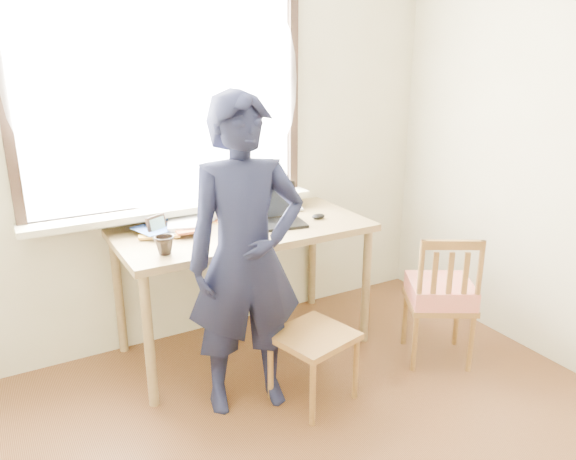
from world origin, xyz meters
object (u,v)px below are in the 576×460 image
desk (243,239)px  mug_dark (165,245)px  laptop (274,214)px  mug_white (214,212)px  work_chair (313,344)px  person (246,258)px  side_chair (441,294)px

desk → mug_dark: mug_dark is taller
laptop → mug_white: 0.39m
work_chair → person: (-0.32, 0.17, 0.51)m
work_chair → side_chair: side_chair is taller
mug_dark → mug_white: bearing=43.7°
laptop → mug_dark: size_ratio=3.67×
mug_white → side_chair: size_ratio=0.15×
mug_dark → side_chair: (1.56, -0.51, -0.44)m
desk → person: person is taller
laptop → mug_dark: laptop is taller
laptop → side_chair: bearing=-41.9°
work_chair → laptop: bearing=80.0°
laptop → work_chair: size_ratio=0.82×
laptop → mug_white: size_ratio=3.03×
mug_white → side_chair: mug_white is taller
work_chair → person: 0.62m
laptop → side_chair: size_ratio=0.46×
desk → side_chair: bearing=-36.7°
mug_dark → work_chair: (0.65, -0.49, -0.54)m
laptop → work_chair: 0.88m
mug_dark → side_chair: size_ratio=0.13×
mug_dark → side_chair: bearing=-18.1°
work_chair → side_chair: 0.92m
laptop → work_chair: bearing=-100.0°
mug_white → desk: bearing=-67.0°
mug_dark → person: person is taller
side_chair → laptop: bearing=138.1°
mug_white → person: bearing=-100.6°
mug_white → laptop: bearing=-40.5°
mug_dark → work_chair: bearing=-36.7°
side_chair → person: person is taller
mug_dark → desk: bearing=22.0°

